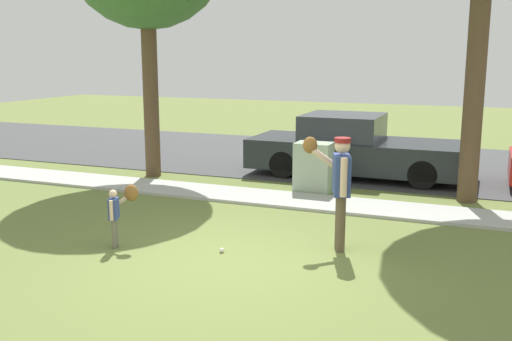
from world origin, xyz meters
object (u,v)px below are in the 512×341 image
object	(u,v)px
parked_pickup_dark	(355,149)
person_child	(120,207)
baseball	(222,250)
person_adult	(339,180)
utility_cabinet	(314,168)

from	to	relation	value
parked_pickup_dark	person_child	bearing A→B (deg)	-108.31
person_child	baseball	size ratio (longest dim) A/B	13.10
person_child	person_adult	bearing A→B (deg)	-0.46
person_child	parked_pickup_dark	xyz separation A→B (m)	(2.18, 6.59, 0.04)
person_adult	parked_pickup_dark	world-z (taller)	person_adult
parked_pickup_dark	person_adult	bearing A→B (deg)	-80.21
person_adult	baseball	xyz separation A→B (m)	(-1.57, -0.79, -1.04)
utility_cabinet	parked_pickup_dark	world-z (taller)	parked_pickup_dark
utility_cabinet	parked_pickup_dark	bearing A→B (deg)	77.27
utility_cabinet	parked_pickup_dark	distance (m)	2.04
person_adult	utility_cabinet	world-z (taller)	person_adult
person_child	parked_pickup_dark	bearing A→B (deg)	51.33
person_child	baseball	world-z (taller)	person_child
person_child	utility_cabinet	world-z (taller)	utility_cabinet
baseball	parked_pickup_dark	size ratio (longest dim) A/B	0.01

